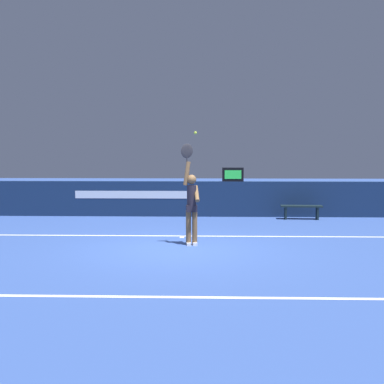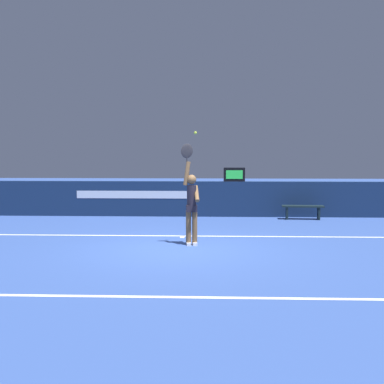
{
  "view_description": "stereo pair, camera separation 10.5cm",
  "coord_description": "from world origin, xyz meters",
  "px_view_note": "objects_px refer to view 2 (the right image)",
  "views": [
    {
      "loc": [
        0.69,
        -11.6,
        2.24
      ],
      "look_at": [
        0.3,
        0.47,
        1.27
      ],
      "focal_mm": 47.89,
      "sensor_mm": 36.0,
      "label": 1
    },
    {
      "loc": [
        0.79,
        -11.6,
        2.24
      ],
      "look_at": [
        0.3,
        0.47,
        1.27
      ],
      "focal_mm": 47.89,
      "sensor_mm": 36.0,
      "label": 2
    }
  ],
  "objects_px": {
    "tennis_player": "(191,203)",
    "courtside_bench_near": "(303,209)",
    "tennis_ball": "(195,133)",
    "speed_display": "(234,175)"
  },
  "relations": [
    {
      "from": "tennis_ball",
      "to": "speed_display",
      "type": "bearing_deg",
      "value": 77.95
    },
    {
      "from": "tennis_player",
      "to": "speed_display",
      "type": "bearing_deg",
      "value": 77.05
    },
    {
      "from": "courtside_bench_near",
      "to": "tennis_player",
      "type": "bearing_deg",
      "value": -126.14
    },
    {
      "from": "tennis_ball",
      "to": "courtside_bench_near",
      "type": "relative_size",
      "value": 0.05
    },
    {
      "from": "tennis_ball",
      "to": "courtside_bench_near",
      "type": "xyz_separation_m",
      "value": [
        3.36,
        4.71,
        -2.32
      ]
    },
    {
      "from": "tennis_player",
      "to": "courtside_bench_near",
      "type": "bearing_deg",
      "value": 53.86
    },
    {
      "from": "speed_display",
      "to": "tennis_player",
      "type": "xyz_separation_m",
      "value": [
        -1.23,
        -5.36,
        -0.44
      ]
    },
    {
      "from": "tennis_ball",
      "to": "courtside_bench_near",
      "type": "distance_m",
      "value": 6.24
    },
    {
      "from": "speed_display",
      "to": "tennis_ball",
      "type": "relative_size",
      "value": 10.24
    },
    {
      "from": "tennis_player",
      "to": "tennis_ball",
      "type": "bearing_deg",
      "value": 12.11
    }
  ]
}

